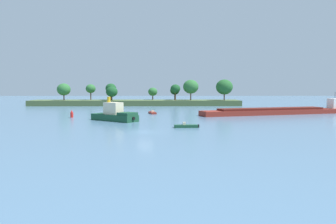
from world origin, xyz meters
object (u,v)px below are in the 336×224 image
(channel_buoy_red, at_px, (72,114))
(fishing_skiff, at_px, (186,126))
(cargo_barge, at_px, (279,111))
(tugboat, at_px, (115,115))
(small_motorboat, at_px, (152,113))

(channel_buoy_red, bearing_deg, fishing_skiff, -36.75)
(cargo_barge, relative_size, tugboat, 3.81)
(small_motorboat, height_order, tugboat, tugboat)
(cargo_barge, height_order, small_motorboat, cargo_barge)
(small_motorboat, xyz_separation_m, fishing_skiff, (7.29, -30.38, 0.01))
(tugboat, height_order, channel_buoy_red, tugboat)
(small_motorboat, relative_size, tugboat, 0.41)
(tugboat, bearing_deg, small_motorboat, 67.90)
(tugboat, bearing_deg, fishing_skiff, -39.07)
(tugboat, height_order, fishing_skiff, tugboat)
(small_motorboat, bearing_deg, channel_buoy_red, -150.58)
(cargo_barge, relative_size, small_motorboat, 9.34)
(small_motorboat, distance_m, channel_buoy_red, 21.85)
(fishing_skiff, bearing_deg, channel_buoy_red, 143.25)
(fishing_skiff, height_order, channel_buoy_red, channel_buoy_red)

